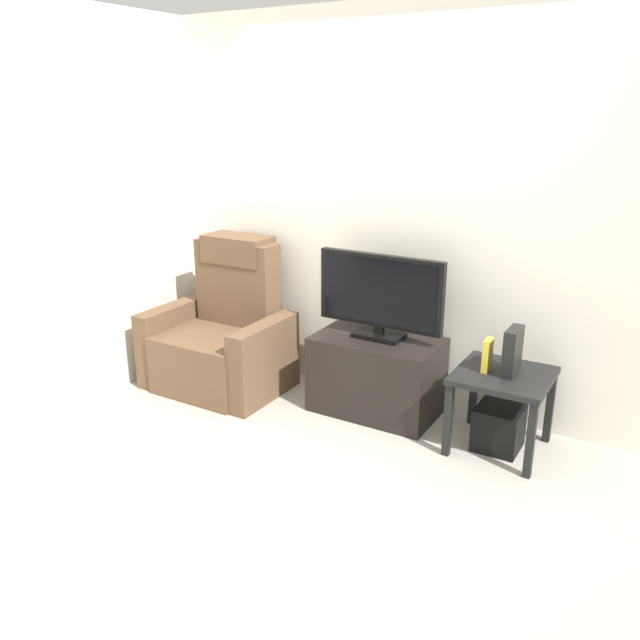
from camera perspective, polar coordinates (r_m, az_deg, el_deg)
ground_plane at (r=3.81m, az=0.15°, el=-12.88°), size 6.40×6.40×0.00m
wall_back at (r=4.32m, az=7.91°, el=9.20°), size 6.40×0.06×2.60m
wall_side at (r=4.56m, az=-20.85°, el=8.66°), size 0.06×4.48×2.60m
tv_stand at (r=4.36m, az=4.99°, el=-4.84°), size 0.82×0.50×0.52m
television at (r=4.19m, az=5.32°, el=2.24°), size 0.86×0.20×0.56m
recliner_armchair at (r=4.79m, az=-8.56°, el=-1.39°), size 0.98×0.78×1.08m
side_table at (r=3.97m, az=15.81°, el=-5.58°), size 0.54×0.54×0.49m
subwoofer_box at (r=4.09m, az=15.46°, el=-9.14°), size 0.27×0.27×0.27m
book_upright at (r=3.91m, az=14.55°, el=-3.02°), size 0.04×0.10×0.20m
game_console at (r=3.89m, az=16.62°, el=-2.67°), size 0.07×0.20×0.28m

